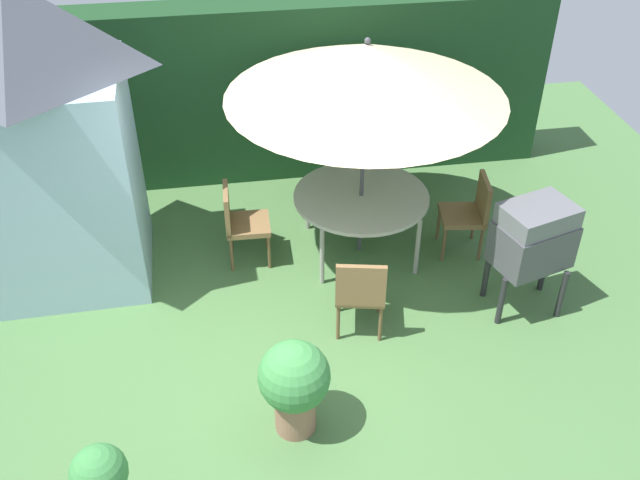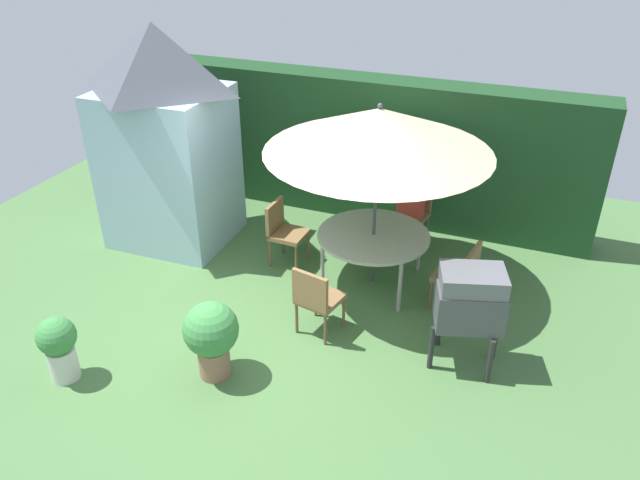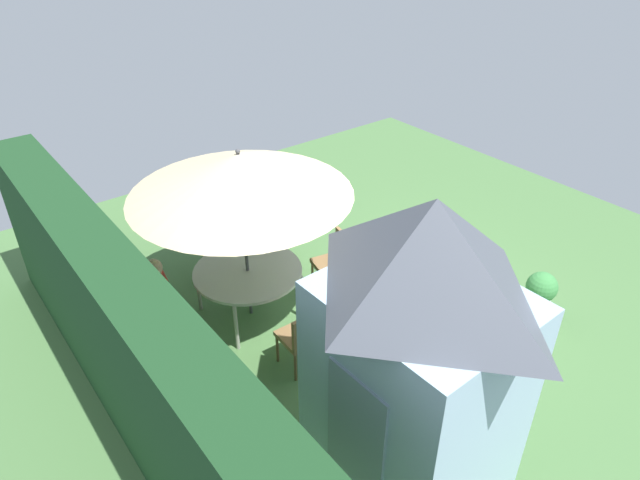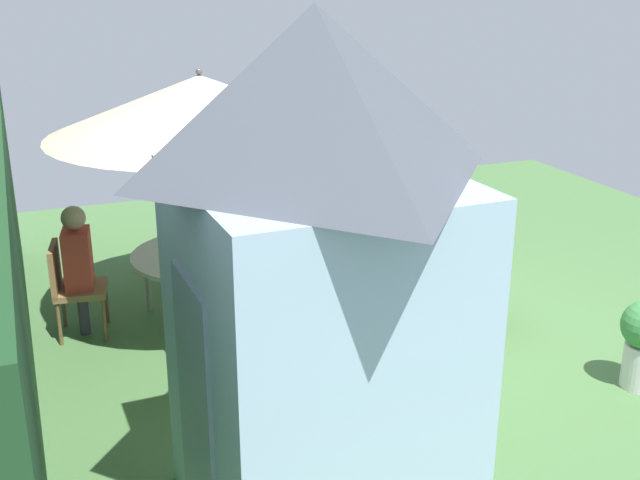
# 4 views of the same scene
# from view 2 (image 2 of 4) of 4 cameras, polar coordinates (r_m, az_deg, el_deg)

# --- Properties ---
(ground_plane) EXTENTS (11.00, 11.00, 0.00)m
(ground_plane) POSITION_cam_2_polar(r_m,az_deg,el_deg) (7.41, -6.10, -8.55)
(ground_plane) COLOR #47703D
(hedge_backdrop) EXTENTS (7.36, 0.58, 2.20)m
(hedge_backdrop) POSITION_cam_2_polar(r_m,az_deg,el_deg) (9.69, 3.03, 8.72)
(hedge_backdrop) COLOR #193D1E
(hedge_backdrop) RESTS_ON ground
(garden_shed) EXTENTS (1.75, 1.53, 3.12)m
(garden_shed) POSITION_cam_2_polar(r_m,az_deg,el_deg) (8.92, -14.16, 9.37)
(garden_shed) COLOR #9EBCD1
(garden_shed) RESTS_ON ground
(patio_table) EXTENTS (1.45, 1.45, 0.73)m
(patio_table) POSITION_cam_2_polar(r_m,az_deg,el_deg) (7.93, 4.99, 0.25)
(patio_table) COLOR #B2ADA3
(patio_table) RESTS_ON ground
(patio_umbrella) EXTENTS (2.77, 2.77, 2.45)m
(patio_umbrella) POSITION_cam_2_polar(r_m,az_deg,el_deg) (7.33, 5.49, 10.10)
(patio_umbrella) COLOR #4C4C51
(patio_umbrella) RESTS_ON ground
(bbq_grill) EXTENTS (0.82, 0.68, 1.20)m
(bbq_grill) POSITION_cam_2_polar(r_m,az_deg,el_deg) (6.63, 13.77, -5.42)
(bbq_grill) COLOR #47474C
(bbq_grill) RESTS_ON ground
(chair_near_shed) EXTENTS (0.53, 0.54, 0.90)m
(chair_near_shed) POSITION_cam_2_polar(r_m,az_deg,el_deg) (9.04, 8.61, 2.77)
(chair_near_shed) COLOR olive
(chair_near_shed) RESTS_ON ground
(chair_far_side) EXTENTS (0.48, 0.48, 0.90)m
(chair_far_side) POSITION_cam_2_polar(r_m,az_deg,el_deg) (8.45, -3.44, 1.06)
(chair_far_side) COLOR olive
(chair_far_side) RESTS_ON ground
(chair_toward_hedge) EXTENTS (0.55, 0.55, 0.90)m
(chair_toward_hedge) POSITION_cam_2_polar(r_m,az_deg,el_deg) (7.05, -0.36, -5.31)
(chair_toward_hedge) COLOR olive
(chair_toward_hedge) RESTS_ON ground
(chair_toward_house) EXTENTS (0.53, 0.52, 0.90)m
(chair_toward_house) POSITION_cam_2_polar(r_m,az_deg,el_deg) (7.67, 12.98, -2.98)
(chair_toward_house) COLOR olive
(chair_toward_house) RESTS_ON ground
(potted_plant_by_shed) EXTENTS (0.59, 0.59, 0.90)m
(potted_plant_by_shed) POSITION_cam_2_polar(r_m,az_deg,el_deg) (6.59, -10.06, -8.65)
(potted_plant_by_shed) COLOR #936651
(potted_plant_by_shed) RESTS_ON ground
(potted_plant_by_grill) EXTENTS (0.41, 0.41, 0.76)m
(potted_plant_by_grill) POSITION_cam_2_polar(r_m,az_deg,el_deg) (7.06, -23.12, -8.97)
(potted_plant_by_grill) COLOR silver
(potted_plant_by_grill) RESTS_ON ground
(person_in_red) EXTENTS (0.38, 0.29, 1.26)m
(person_in_red) POSITION_cam_2_polar(r_m,az_deg,el_deg) (8.85, 8.51, 4.08)
(person_in_red) COLOR #CC3D33
(person_in_red) RESTS_ON ground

